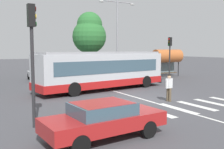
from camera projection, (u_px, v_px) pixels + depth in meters
name	position (u px, v px, depth m)	size (l,w,h in m)	color
ground_plane	(144.00, 99.00, 16.92)	(160.00, 160.00, 0.00)	#47474C
city_transit_bus	(103.00, 70.00, 20.64)	(11.48, 4.25, 3.06)	black
pedestrian_crossing_street	(169.00, 86.00, 16.02)	(0.57, 0.35, 1.72)	brown
foreground_sedan	(104.00, 118.00, 9.31)	(4.63, 2.18, 1.35)	black
parked_car_silver	(38.00, 73.00, 26.89)	(2.17, 4.63, 1.35)	black
parked_car_blue	(64.00, 72.00, 28.02)	(1.99, 4.56, 1.35)	black
parked_car_teal	(85.00, 71.00, 29.47)	(2.26, 4.66, 1.35)	black
parked_car_black	(107.00, 70.00, 30.77)	(2.06, 4.59, 1.35)	black
parked_car_red	(126.00, 70.00, 31.82)	(2.17, 4.63, 1.35)	black
traffic_light_near_corner	(32.00, 46.00, 10.42)	(0.33, 0.32, 5.05)	#28282B
traffic_light_far_corner	(170.00, 51.00, 27.02)	(0.33, 0.32, 4.52)	#28282B
bus_stop_shelter	(167.00, 56.00, 30.70)	(3.70, 1.54, 3.25)	#28282B
twin_arm_street_lamp	(117.00, 30.00, 29.33)	(4.62, 0.32, 8.77)	#939399
background_tree_right	(89.00, 33.00, 35.72)	(4.71, 4.71, 8.45)	brown
crosswalk_painted_stripes	(187.00, 107.00, 14.51)	(7.81, 2.87, 0.01)	silver
lane_center_line	(126.00, 94.00, 18.60)	(0.16, 24.00, 0.01)	silver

